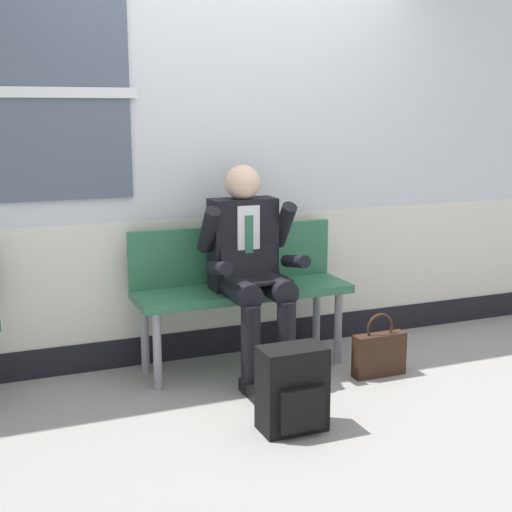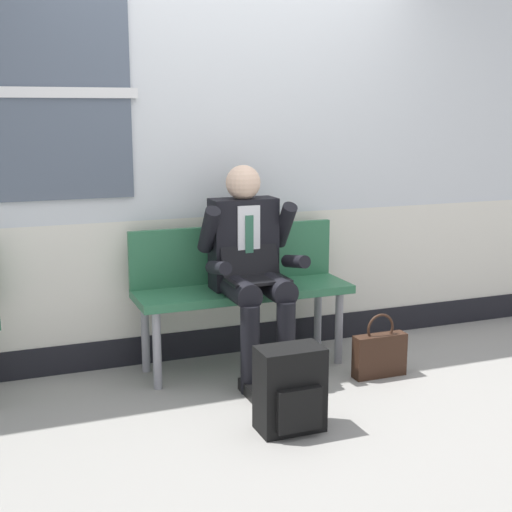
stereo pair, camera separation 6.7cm
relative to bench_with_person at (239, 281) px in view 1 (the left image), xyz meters
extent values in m
plane|color=gray|center=(0.01, -0.40, -0.54)|extent=(18.00, 18.00, 0.00)
cube|color=silver|center=(0.01, 0.28, 1.42)|extent=(6.30, 0.12, 2.09)
cube|color=silver|center=(0.01, 0.28, 0.01)|extent=(6.30, 0.12, 0.74)
cube|color=black|center=(0.01, 0.28, -0.45)|extent=(6.30, 0.14, 0.18)
cube|color=#4C5666|center=(-1.23, 0.21, 1.14)|extent=(1.25, 0.02, 1.22)
cube|color=silver|center=(-1.23, 0.20, 1.14)|extent=(1.33, 0.03, 0.06)
cube|color=#2D6B47|center=(0.00, -0.07, -0.05)|extent=(1.33, 0.42, 0.05)
cube|color=#2D6B47|center=(0.00, 0.11, 0.15)|extent=(1.33, 0.04, 0.36)
cylinder|color=gray|center=(-0.59, -0.22, -0.31)|extent=(0.05, 0.05, 0.46)
cylinder|color=gray|center=(-0.59, 0.08, -0.31)|extent=(0.05, 0.05, 0.46)
cylinder|color=gray|center=(0.59, -0.22, -0.31)|extent=(0.05, 0.05, 0.46)
cylinder|color=gray|center=(0.59, 0.08, -0.31)|extent=(0.05, 0.05, 0.46)
cylinder|color=black|center=(-0.11, -0.28, 0.02)|extent=(0.15, 0.40, 0.15)
cylinder|color=black|center=(-0.11, -0.47, -0.28)|extent=(0.11, 0.11, 0.51)
cube|color=black|center=(-0.11, -0.53, -0.51)|extent=(0.10, 0.26, 0.07)
cylinder|color=black|center=(0.11, -0.28, 0.02)|extent=(0.15, 0.40, 0.15)
cylinder|color=black|center=(0.11, -0.47, -0.28)|extent=(0.11, 0.11, 0.51)
cube|color=black|center=(0.11, -0.53, -0.51)|extent=(0.10, 0.26, 0.07)
cube|color=black|center=(0.00, -0.07, 0.25)|extent=(0.40, 0.18, 0.55)
cube|color=silver|center=(0.00, -0.16, 0.30)|extent=(0.14, 0.01, 0.38)
cube|color=#2D664C|center=(0.00, -0.17, 0.27)|extent=(0.05, 0.01, 0.33)
sphere|color=beige|center=(0.00, -0.07, 0.62)|extent=(0.21, 0.21, 0.21)
cylinder|color=black|center=(-0.24, -0.14, 0.36)|extent=(0.09, 0.25, 0.30)
cylinder|color=black|center=(-0.24, -0.31, 0.17)|extent=(0.08, 0.27, 0.12)
cylinder|color=black|center=(0.24, -0.14, 0.36)|extent=(0.09, 0.25, 0.30)
cylinder|color=black|center=(0.24, -0.31, 0.17)|extent=(0.08, 0.27, 0.12)
cube|color=black|center=(0.00, -0.31, 0.07)|extent=(0.36, 0.22, 0.02)
cube|color=black|center=(0.00, -0.18, 0.18)|extent=(0.36, 0.08, 0.21)
cube|color=black|center=(-0.10, -0.99, -0.33)|extent=(0.33, 0.20, 0.43)
cube|color=black|center=(-0.10, -1.10, -0.39)|extent=(0.23, 0.04, 0.22)
cube|color=#331E14|center=(0.71, -0.51, -0.41)|extent=(0.33, 0.09, 0.26)
torus|color=#331E14|center=(0.71, -0.51, -0.24)|extent=(0.18, 0.02, 0.18)
camera|label=1|loc=(-1.54, -4.03, 1.04)|focal=50.15mm
camera|label=2|loc=(-1.48, -4.06, 1.04)|focal=50.15mm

